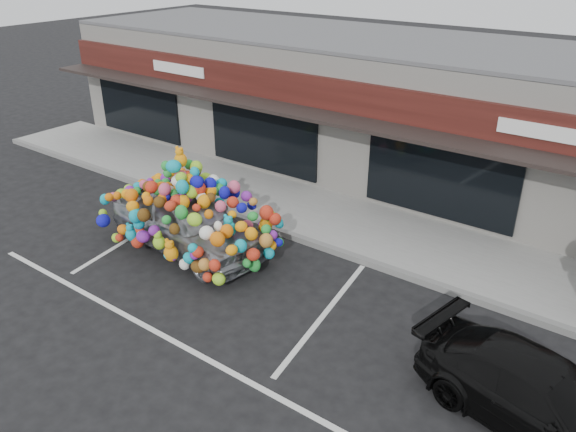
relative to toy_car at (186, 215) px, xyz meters
The scene contains 9 objects.
ground 1.88m from the toy_car, 19.53° to the right, with size 90.00×90.00×0.00m, color black.
shop_building 8.14m from the toy_car, 78.99° to the left, with size 24.00×7.20×4.31m.
sidewalk 3.88m from the toy_car, 66.04° to the left, with size 26.00×3.00×0.15m, color gray.
kerb 2.63m from the toy_car, 51.85° to the left, with size 26.00×0.18×0.16m, color slate.
parking_stripe_left 1.94m from the toy_car, 168.30° to the right, with size 0.12×4.40×0.01m, color silver.
parking_stripe_mid 4.45m from the toy_car, ahead, with size 0.12×4.40×0.01m, color silver.
lane_line 4.63m from the toy_car, 38.82° to the right, with size 14.00×0.12×0.01m, color silver.
toy_car is the anchor object (origin of this frame).
black_sedan 8.78m from the toy_car, ahead, with size 4.14×1.68×1.20m, color black.
Camera 1 is at (7.88, -8.07, 7.06)m, focal length 35.00 mm.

